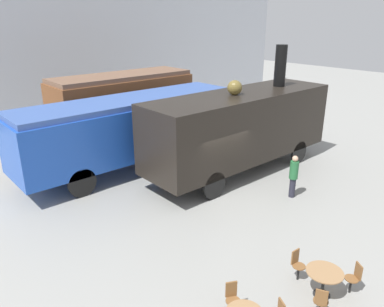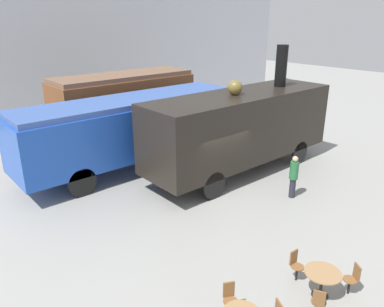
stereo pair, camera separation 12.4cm
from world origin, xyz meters
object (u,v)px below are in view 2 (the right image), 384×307
object	(u,v)px
cafe_table_near	(322,277)
cafe_chair_0	(353,277)
passenger_coach_wooden	(124,101)
streamlined_locomotive	(144,124)
steam_locomotive	(241,125)
visitor_person	(294,175)

from	to	relation	value
cafe_table_near	cafe_chair_0	distance (m)	0.85
passenger_coach_wooden	streamlined_locomotive	xyz separation A→B (m)	(-1.21, -3.81, -0.28)
passenger_coach_wooden	steam_locomotive	xyz separation A→B (m)	(1.59, -7.45, -0.09)
streamlined_locomotive	cafe_table_near	bearing A→B (deg)	-99.54
streamlined_locomotive	cafe_chair_0	world-z (taller)	streamlined_locomotive
cafe_chair_0	visitor_person	xyz separation A→B (m)	(3.48, 4.32, 0.45)
steam_locomotive	cafe_chair_0	world-z (taller)	steam_locomotive
steam_locomotive	cafe_table_near	world-z (taller)	steam_locomotive
steam_locomotive	cafe_chair_0	size ratio (longest dim) A/B	11.04
streamlined_locomotive	visitor_person	distance (m)	7.36
streamlined_locomotive	steam_locomotive	xyz separation A→B (m)	(2.80, -3.64, 0.19)
steam_locomotive	cafe_chair_0	bearing A→B (deg)	-117.28
steam_locomotive	passenger_coach_wooden	bearing A→B (deg)	102.02
streamlined_locomotive	visitor_person	world-z (taller)	streamlined_locomotive
passenger_coach_wooden	cafe_table_near	world-z (taller)	passenger_coach_wooden
passenger_coach_wooden	cafe_chair_0	distance (m)	15.30
cafe_chair_0	visitor_person	size ratio (longest dim) A/B	0.49
streamlined_locomotive	steam_locomotive	world-z (taller)	steam_locomotive
cafe_table_near	cafe_chair_0	bearing A→B (deg)	-33.86
steam_locomotive	cafe_chair_0	xyz separation A→B (m)	(-3.90, -7.57, -1.70)
visitor_person	passenger_coach_wooden	bearing A→B (deg)	96.19
cafe_chair_0	streamlined_locomotive	bearing A→B (deg)	-61.77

